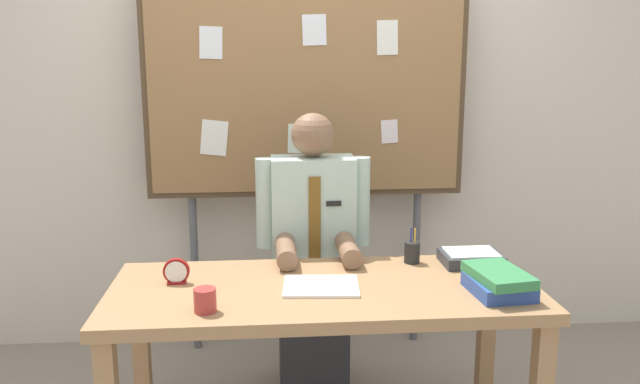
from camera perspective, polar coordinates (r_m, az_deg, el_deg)
The scene contains 10 objects.
back_wall at distance 3.67m, azimuth -1.41°, elevation 7.31°, with size 6.40×0.08×2.70m, color beige.
desk at distance 2.64m, azimuth 0.33°, elevation -10.24°, with size 1.72×0.73×0.75m.
person at distance 3.17m, azimuth -0.62°, elevation -6.45°, with size 0.55×0.56×1.39m.
bulletin_board at distance 3.46m, azimuth -1.21°, elevation 9.26°, with size 1.73×0.09×2.11m.
book_stack at distance 2.60m, azimuth 15.65°, elevation -7.72°, with size 0.23×0.31×0.10m.
open_notebook at distance 2.58m, azimuth 0.10°, elevation -8.40°, with size 0.30×0.24×0.01m, color white.
desk_clock at distance 2.68m, azimuth -12.69°, elevation -7.00°, with size 0.11×0.04×0.11m.
coffee_mug at distance 2.38m, azimuth -10.21°, elevation -9.48°, with size 0.08×0.08×0.09m, color #B23833.
pen_holder at distance 2.90m, azimuth 8.21°, elevation -5.32°, with size 0.07×0.07×0.16m.
paper_tray at distance 2.94m, azimuth 13.31°, elevation -5.73°, with size 0.26×0.20×0.06m.
Camera 1 is at (-0.22, -2.43, 1.65)m, focal length 35.88 mm.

